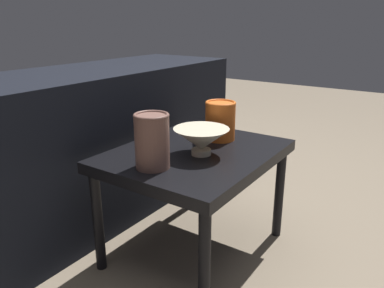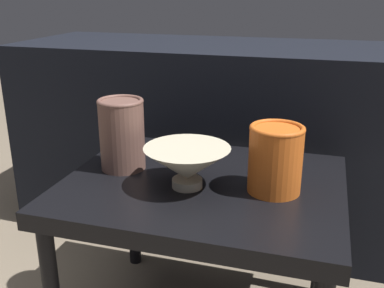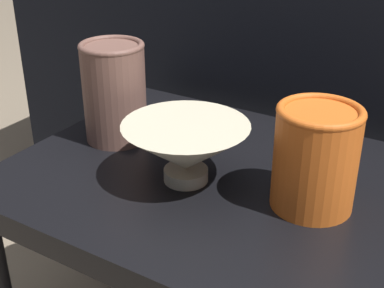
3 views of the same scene
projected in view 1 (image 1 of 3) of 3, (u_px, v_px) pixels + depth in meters
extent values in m
plane|color=#7F705B|center=(195.00, 249.00, 1.46)|extent=(8.00, 8.00, 0.00)
cube|color=black|center=(195.00, 155.00, 1.34)|extent=(0.63, 0.51, 0.04)
cylinder|color=black|center=(204.00, 266.00, 1.07)|extent=(0.04, 0.04, 0.37)
cylinder|color=black|center=(279.00, 194.00, 1.51)|extent=(0.04, 0.04, 0.37)
cylinder|color=black|center=(98.00, 222.00, 1.30)|extent=(0.04, 0.04, 0.37)
cylinder|color=black|center=(190.00, 171.00, 1.74)|extent=(0.04, 0.04, 0.37)
cube|color=black|center=(89.00, 144.00, 1.66)|extent=(1.58, 0.50, 0.65)
cylinder|color=beige|center=(201.00, 152.00, 1.29)|extent=(0.07, 0.07, 0.02)
cone|color=beige|center=(201.00, 139.00, 1.27)|extent=(0.19, 0.19, 0.07)
cylinder|color=brown|center=(152.00, 142.00, 1.15)|extent=(0.11, 0.11, 0.17)
torus|color=brown|center=(151.00, 115.00, 1.13)|extent=(0.11, 0.11, 0.01)
cylinder|color=orange|center=(220.00, 121.00, 1.43)|extent=(0.11, 0.11, 0.14)
torus|color=orange|center=(221.00, 103.00, 1.41)|extent=(0.12, 0.12, 0.01)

